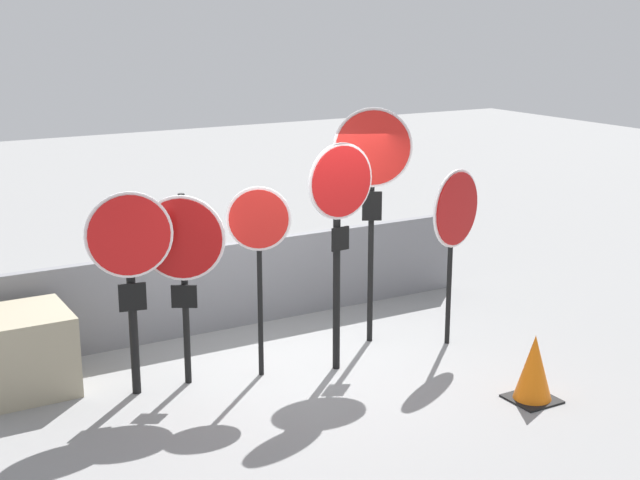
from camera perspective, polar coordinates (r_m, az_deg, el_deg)
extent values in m
plane|color=gray|center=(10.06, -1.69, -7.95)|extent=(40.00, 40.00, 0.00)
cube|color=slate|center=(11.13, -5.35, -2.85)|extent=(6.69, 0.12, 1.07)
cylinder|color=black|center=(9.20, -11.94, -3.93)|extent=(0.09, 0.09, 1.97)
cylinder|color=white|center=(8.93, -12.12, 0.31)|extent=(0.86, 0.19, 0.87)
cylinder|color=red|center=(8.92, -12.11, 0.28)|extent=(0.80, 0.18, 0.81)
cube|color=black|center=(9.11, -11.91, -3.60)|extent=(0.27, 0.08, 0.28)
cylinder|color=black|center=(9.34, -8.64, -3.21)|extent=(0.07, 0.07, 2.05)
cylinder|color=white|center=(9.13, -8.84, 0.11)|extent=(0.77, 0.48, 0.89)
cylinder|color=#AD0F0F|center=(9.11, -8.85, 0.08)|extent=(0.72, 0.45, 0.83)
cube|color=black|center=(9.30, -8.69, -3.59)|extent=(0.24, 0.16, 0.25)
cylinder|color=black|center=(9.47, -3.87, -3.11)|extent=(0.06, 0.06, 1.96)
cylinder|color=white|center=(9.22, -3.95, 1.36)|extent=(0.62, 0.32, 0.68)
cylinder|color=red|center=(9.20, -3.95, 1.34)|extent=(0.57, 0.30, 0.62)
cylinder|color=black|center=(9.58, 1.07, -1.82)|extent=(0.08, 0.08, 2.30)
cylinder|color=white|center=(9.30, 1.33, 3.78)|extent=(0.81, 0.10, 0.81)
cylinder|color=red|center=(9.29, 1.40, 3.76)|extent=(0.75, 0.09, 0.75)
cube|color=black|center=(9.44, 1.31, 0.08)|extent=(0.22, 0.04, 0.25)
cylinder|color=black|center=(10.38, 3.28, 0.23)|extent=(0.07, 0.07, 2.58)
cylinder|color=white|center=(10.12, 3.40, 5.92)|extent=(0.82, 0.43, 0.91)
cylinder|color=red|center=(10.10, 3.41, 5.91)|extent=(0.77, 0.40, 0.85)
cube|color=black|center=(10.24, 3.35, 2.19)|extent=(0.21, 0.12, 0.34)
cylinder|color=black|center=(10.48, 8.31, -1.58)|extent=(0.06, 0.06, 1.94)
cylinder|color=white|center=(10.29, 8.69, 2.01)|extent=(0.86, 0.32, 0.90)
cylinder|color=#AD0F0F|center=(10.28, 8.77, 1.99)|extent=(0.80, 0.30, 0.84)
cube|color=black|center=(9.44, 13.41, -9.86)|extent=(0.47, 0.47, 0.02)
cone|color=orange|center=(9.30, 13.53, -7.90)|extent=(0.39, 0.39, 0.68)
cube|color=#9E937A|center=(9.73, -18.54, -6.83)|extent=(0.97, 0.95, 0.85)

